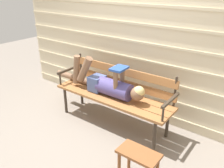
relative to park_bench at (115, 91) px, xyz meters
The scene contains 5 objects.
ground_plane 0.58m from the park_bench, 90.00° to the right, with size 12.00×12.00×0.00m, color gray.
house_siding 0.81m from the park_bench, 90.00° to the left, with size 4.66×0.08×2.35m.
park_bench is the anchor object (origin of this frame).
reclining_person 0.17m from the park_bench, 146.41° to the right, with size 1.72×0.26×0.54m.
footstool 1.23m from the park_bench, 41.89° to the right, with size 0.44×0.24×0.39m.
Camera 1 is at (1.84, -2.25, 2.01)m, focal length 37.81 mm.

